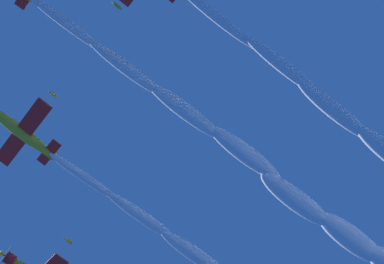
{
  "coord_description": "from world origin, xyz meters",
  "views": [
    {
      "loc": [
        14.09,
        -7.17,
        1.87
      ],
      "look_at": [
        17.43,
        13.41,
        60.86
      ],
      "focal_mm": 63.73,
      "sensor_mm": 36.0,
      "label": 1
    }
  ],
  "objects": [
    {
      "name": "airplane_right_wingman",
      "position": [
        1.24,
        16.51,
        62.73
      ],
      "size": [
        8.46,
        8.66,
        3.86
      ],
      "color": "gold"
    }
  ]
}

